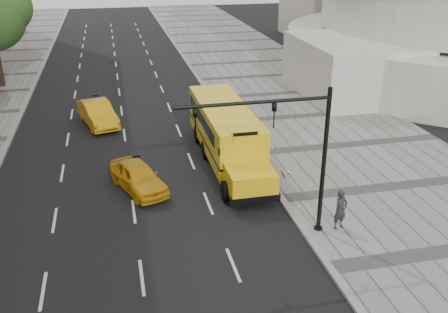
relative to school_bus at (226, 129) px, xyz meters
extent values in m
plane|color=black|center=(-4.50, 0.01, -1.76)|extent=(140.00, 140.00, 0.00)
cube|color=gray|center=(7.50, 0.01, -1.69)|extent=(12.00, 140.00, 0.15)
cube|color=gray|center=(1.50, 0.01, -1.69)|extent=(0.30, 140.00, 0.15)
cube|color=silver|center=(12.50, 10.01, 0.44)|extent=(8.00, 10.00, 4.40)
sphere|color=#284E1A|center=(-13.62, 18.75, 4.67)|extent=(3.87, 3.87, 3.87)
cube|color=yellow|center=(0.00, 0.31, 0.01)|extent=(2.50, 9.00, 2.45)
cube|color=yellow|center=(0.00, -5.19, -0.66)|extent=(2.20, 2.00, 1.10)
cube|color=black|center=(0.00, -6.07, -1.21)|extent=(2.38, 0.25, 0.35)
cube|color=black|center=(0.00, 0.31, -0.51)|extent=(2.52, 9.00, 0.12)
cube|color=black|center=(0.00, -4.13, 0.49)|extent=(2.05, 0.10, 0.90)
cube|color=black|center=(0.00, 0.81, 0.49)|extent=(2.52, 7.50, 0.70)
cube|color=yellow|center=(0.00, -4.14, 1.29)|extent=(1.40, 0.12, 0.28)
ellipsoid|color=silver|center=(1.52, -6.59, 0.14)|extent=(0.32, 0.32, 0.14)
cylinder|color=black|center=(1.28, -6.37, -0.06)|extent=(0.36, 0.47, 0.58)
cylinder|color=black|center=(-1.13, -4.89, -1.26)|extent=(0.30, 1.00, 1.00)
cylinder|color=black|center=(1.13, -4.89, -1.26)|extent=(0.30, 1.00, 1.00)
cylinder|color=black|center=(-1.13, 0.31, -1.26)|extent=(0.30, 1.00, 1.00)
cylinder|color=black|center=(1.13, 0.31, -1.26)|extent=(0.30, 1.00, 1.00)
cylinder|color=black|center=(-1.13, 2.81, -1.26)|extent=(0.30, 1.00, 1.00)
cylinder|color=black|center=(1.13, 2.81, -1.26)|extent=(0.30, 1.00, 1.00)
imported|color=#DA9C0E|center=(-5.11, -2.84, -1.05)|extent=(3.09, 4.50, 1.42)
imported|color=#DA9C0E|center=(-7.11, 7.30, -0.96)|extent=(2.91, 5.14, 1.60)
imported|color=#27272D|center=(2.99, -8.63, -0.72)|extent=(0.76, 0.62, 1.80)
cylinder|color=black|center=(2.10, -8.51, 1.44)|extent=(0.18, 0.18, 6.40)
cylinder|color=black|center=(2.10, -8.51, -1.64)|extent=(0.36, 0.36, 0.25)
cylinder|color=black|center=(-0.90, -8.51, 4.24)|extent=(6.00, 0.14, 0.14)
imported|color=black|center=(-0.10, -8.51, 3.69)|extent=(0.16, 0.20, 1.00)
imported|color=black|center=(-3.10, -8.51, 3.69)|extent=(0.16, 0.20, 1.00)
camera|label=1|loc=(-5.87, -25.44, 9.80)|focal=40.00mm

